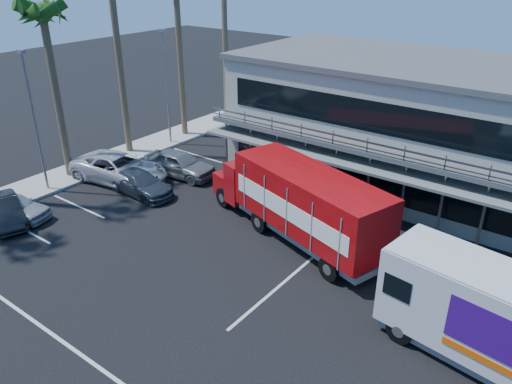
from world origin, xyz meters
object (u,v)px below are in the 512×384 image
Objects in this scene: white_van at (494,319)px; parked_car_b at (4,210)px; red_truck at (299,201)px; parked_car_a at (13,207)px.

white_van is 1.81× the size of parked_car_b.
red_truck is 2.78× the size of parked_car_a.
white_van reaches higher than parked_car_a.
white_van is 22.88m from parked_car_a.
parked_car_b is at bearing -160.86° from white_van.
white_van reaches higher than parked_car_b.
parked_car_b is (-22.45, -4.50, -1.20)m from white_van.
red_truck reaches higher than white_van.
white_van is 1.87× the size of parked_car_a.
parked_car_b is at bearing 168.85° from parked_car_a.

